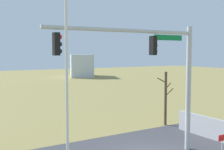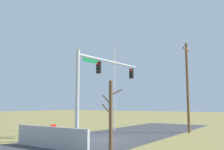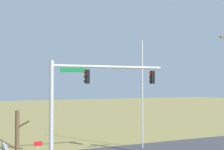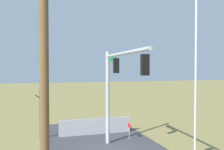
{
  "view_description": "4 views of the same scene",
  "coord_description": "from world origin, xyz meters",
  "px_view_note": "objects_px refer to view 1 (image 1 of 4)",
  "views": [
    {
      "loc": [
        -9.21,
        -11.5,
        5.33
      ],
      "look_at": [
        -2.61,
        -0.76,
        4.37
      ],
      "focal_mm": 45.7,
      "sensor_mm": 36.0,
      "label": 1
    },
    {
      "loc": [
        16.1,
        11.6,
        2.69
      ],
      "look_at": [
        -1.32,
        0.04,
        5.21
      ],
      "focal_mm": 39.59,
      "sensor_mm": 36.0,
      "label": 2
    },
    {
      "loc": [
        6.68,
        18.36,
        5.17
      ],
      "look_at": [
        -1.69,
        -0.15,
        5.85
      ],
      "focal_mm": 46.78,
      "sensor_mm": 36.0,
      "label": 3
    },
    {
      "loc": [
        -15.42,
        4.72,
        5.6
      ],
      "look_at": [
        -1.27,
        0.34,
        5.16
      ],
      "focal_mm": 40.76,
      "sensor_mm": 36.0,
      "label": 4
    }
  ],
  "objects_px": {
    "signal_mast": "(156,64)",
    "distant_building": "(81,66)",
    "bare_tree": "(166,98)",
    "flagpole": "(67,80)",
    "open_sign": "(222,141)"
  },
  "relations": [
    {
      "from": "bare_tree",
      "to": "distant_building",
      "type": "relative_size",
      "value": 0.46
    },
    {
      "from": "signal_mast",
      "to": "bare_tree",
      "type": "distance_m",
      "value": 7.21
    },
    {
      "from": "flagpole",
      "to": "bare_tree",
      "type": "height_order",
      "value": "flagpole"
    },
    {
      "from": "flagpole",
      "to": "distant_building",
      "type": "distance_m",
      "value": 55.98
    },
    {
      "from": "flagpole",
      "to": "distant_building",
      "type": "height_order",
      "value": "flagpole"
    },
    {
      "from": "open_sign",
      "to": "distant_building",
      "type": "xyz_separation_m",
      "value": [
        16.08,
        50.3,
        1.63
      ]
    },
    {
      "from": "signal_mast",
      "to": "distant_building",
      "type": "distance_m",
      "value": 51.86
    },
    {
      "from": "bare_tree",
      "to": "open_sign",
      "type": "height_order",
      "value": "bare_tree"
    },
    {
      "from": "signal_mast",
      "to": "flagpole",
      "type": "relative_size",
      "value": 0.93
    },
    {
      "from": "signal_mast",
      "to": "distant_building",
      "type": "xyz_separation_m",
      "value": [
        18.78,
        48.28,
        -2.27
      ]
    },
    {
      "from": "bare_tree",
      "to": "distant_building",
      "type": "xyz_separation_m",
      "value": [
        13.93,
        43.7,
        0.48
      ]
    },
    {
      "from": "bare_tree",
      "to": "open_sign",
      "type": "bearing_deg",
      "value": -108.05
    },
    {
      "from": "flagpole",
      "to": "distant_building",
      "type": "relative_size",
      "value": 1.02
    },
    {
      "from": "flagpole",
      "to": "signal_mast",
      "type": "bearing_deg",
      "value": 19.63
    },
    {
      "from": "signal_mast",
      "to": "flagpole",
      "type": "distance_m",
      "value": 6.05
    }
  ]
}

